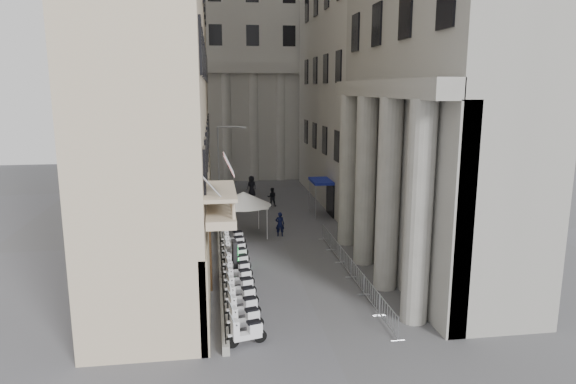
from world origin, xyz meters
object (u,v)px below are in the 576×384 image
Objects in this scene: scooter_0 at (247,345)px; security_tent at (246,199)px; info_kiosk at (235,256)px; pedestrian_b at (272,197)px; street_lamp at (222,163)px; pedestrian_a at (280,224)px.

scooter_0 is 16.22m from security_tent.
info_kiosk is 1.07× the size of pedestrian_b.
security_tent is at bearing 74.93° from info_kiosk.
security_tent is 7.10m from street_lamp.
pedestrian_b is at bearing -23.19° from scooter_0.
info_kiosk reaches higher than pedestrian_a.
street_lamp is 6.12m from pedestrian_b.
scooter_0 is at bearing -95.15° from info_kiosk.
street_lamp is at bearing 103.05° from security_tent.
pedestrian_a is at bearing -53.01° from street_lamp.
street_lamp reaches higher than security_tent.
info_kiosk is at bearing -99.27° from security_tent.
info_kiosk is (-1.16, -7.09, -1.77)m from security_tent.
info_kiosk is at bearing -80.07° from street_lamp.
info_kiosk is (0.40, -13.82, -3.44)m from street_lamp.
scooter_0 is 0.38× the size of security_tent.
street_lamp reaches higher than scooter_0.
security_tent reaches higher than info_kiosk.
info_kiosk is at bearing 73.30° from pedestrian_a.
security_tent is 2.18× the size of info_kiosk.
street_lamp reaches higher than pedestrian_a.
street_lamp is at bearing -13.05° from scooter_0.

